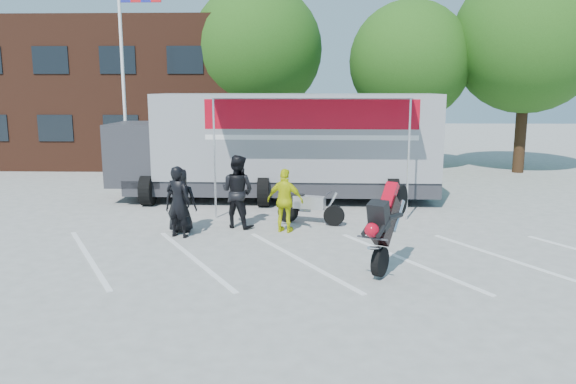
# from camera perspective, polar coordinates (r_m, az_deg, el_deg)

# --- Properties ---
(ground) EXTENTS (100.00, 100.00, 0.00)m
(ground) POSITION_cam_1_polar(r_m,az_deg,el_deg) (11.76, 0.10, -8.30)
(ground) COLOR #A9AAA4
(ground) RESTS_ON ground
(parking_bay_lines) EXTENTS (18.09, 13.33, 0.01)m
(parking_bay_lines) POSITION_cam_1_polar(r_m,az_deg,el_deg) (12.71, 0.24, -6.82)
(parking_bay_lines) COLOR white
(parking_bay_lines) RESTS_ON ground
(office_building) EXTENTS (18.00, 8.00, 7.00)m
(office_building) POSITION_cam_1_polar(r_m,az_deg,el_deg) (30.90, -17.96, 9.50)
(office_building) COLOR #4C2618
(office_building) RESTS_ON ground
(flagpole) EXTENTS (1.61, 0.12, 8.00)m
(flagpole) POSITION_cam_1_polar(r_m,az_deg,el_deg) (22.16, -15.89, 13.41)
(flagpole) COLOR white
(flagpole) RESTS_ON ground
(tree_left) EXTENTS (6.12, 6.12, 8.64)m
(tree_left) POSITION_cam_1_polar(r_m,az_deg,el_deg) (27.28, -3.18, 14.25)
(tree_left) COLOR #382314
(tree_left) RESTS_ON ground
(tree_mid) EXTENTS (5.44, 5.44, 7.68)m
(tree_mid) POSITION_cam_1_polar(r_m,az_deg,el_deg) (26.56, 12.26, 12.79)
(tree_mid) COLOR #382314
(tree_mid) RESTS_ON ground
(tree_right) EXTENTS (6.46, 6.46, 9.12)m
(tree_right) POSITION_cam_1_polar(r_m,az_deg,el_deg) (27.46, 23.17, 14.07)
(tree_right) COLOR #382314
(tree_right) RESTS_ON ground
(transporter_truck) EXTENTS (11.40, 5.61, 3.60)m
(transporter_truck) POSITION_cam_1_polar(r_m,az_deg,el_deg) (19.27, -0.64, -0.82)
(transporter_truck) COLOR gray
(transporter_truck) RESTS_ON ground
(parked_motorcycle) EXTENTS (2.08, 1.21, 1.04)m
(parked_motorcycle) POSITION_cam_1_polar(r_m,az_deg,el_deg) (15.93, 2.32, -3.25)
(parked_motorcycle) COLOR #AEAEB3
(parked_motorcycle) RESTS_ON ground
(stunt_bike_rider) EXTENTS (1.57, 1.91, 2.04)m
(stunt_bike_rider) POSITION_cam_1_polar(r_m,az_deg,el_deg) (12.22, 10.53, -7.75)
(stunt_bike_rider) COLOR black
(stunt_bike_rider) RESTS_ON ground
(spectator_leather_a) EXTENTS (0.85, 0.56, 1.71)m
(spectator_leather_a) POSITION_cam_1_polar(r_m,az_deg,el_deg) (15.15, -10.87, -0.84)
(spectator_leather_a) COLOR black
(spectator_leather_a) RESTS_ON ground
(spectator_leather_b) EXTENTS (0.78, 0.64, 1.85)m
(spectator_leather_b) POSITION_cam_1_polar(r_m,az_deg,el_deg) (14.63, -11.09, -0.97)
(spectator_leather_b) COLOR black
(spectator_leather_b) RESTS_ON ground
(spectator_leather_c) EXTENTS (1.20, 1.09, 2.00)m
(spectator_leather_c) POSITION_cam_1_polar(r_m,az_deg,el_deg) (15.42, -5.16, 0.06)
(spectator_leather_c) COLOR black
(spectator_leather_c) RESTS_ON ground
(spectator_hivis) EXTENTS (1.08, 0.70, 1.70)m
(spectator_hivis) POSITION_cam_1_polar(r_m,az_deg,el_deg) (14.86, -0.28, -0.89)
(spectator_hivis) COLOR #D5DE0B
(spectator_hivis) RESTS_ON ground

